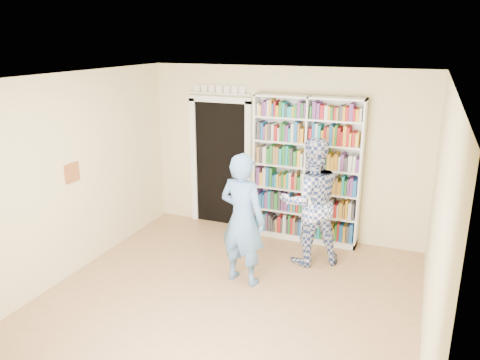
# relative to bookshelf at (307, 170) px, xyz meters

# --- Properties ---
(floor) EXTENTS (5.00, 5.00, 0.00)m
(floor) POSITION_rel_bookshelf_xyz_m (-0.42, -2.34, -1.16)
(floor) COLOR #976F49
(floor) RESTS_ON ground
(ceiling) EXTENTS (5.00, 5.00, 0.00)m
(ceiling) POSITION_rel_bookshelf_xyz_m (-0.42, -2.34, 1.54)
(ceiling) COLOR white
(ceiling) RESTS_ON wall_back
(wall_back) EXTENTS (4.50, 0.00, 4.50)m
(wall_back) POSITION_rel_bookshelf_xyz_m (-0.42, 0.16, 0.19)
(wall_back) COLOR beige
(wall_back) RESTS_ON floor
(wall_left) EXTENTS (0.00, 5.00, 5.00)m
(wall_left) POSITION_rel_bookshelf_xyz_m (-2.67, -2.34, 0.19)
(wall_left) COLOR beige
(wall_left) RESTS_ON floor
(wall_right) EXTENTS (0.00, 5.00, 5.00)m
(wall_right) POSITION_rel_bookshelf_xyz_m (1.83, -2.34, 0.19)
(wall_right) COLOR beige
(wall_right) RESTS_ON floor
(bookshelf) EXTENTS (1.66, 0.31, 2.29)m
(bookshelf) POSITION_rel_bookshelf_xyz_m (0.00, 0.00, 0.00)
(bookshelf) COLOR white
(bookshelf) RESTS_ON floor
(doorway) EXTENTS (1.10, 0.08, 2.43)m
(doorway) POSITION_rel_bookshelf_xyz_m (-1.52, 0.13, 0.02)
(doorway) COLOR black
(doorway) RESTS_ON floor
(wall_art) EXTENTS (0.03, 0.25, 0.25)m
(wall_art) POSITION_rel_bookshelf_xyz_m (-2.65, -2.14, 0.24)
(wall_art) COLOR brown
(wall_art) RESTS_ON wall_left
(man_blue) EXTENTS (0.71, 0.53, 1.76)m
(man_blue) POSITION_rel_bookshelf_xyz_m (-0.42, -1.63, -0.28)
(man_blue) COLOR #507AB3
(man_blue) RESTS_ON floor
(man_plaid) EXTENTS (1.12, 1.05, 1.83)m
(man_plaid) POSITION_rel_bookshelf_xyz_m (0.26, -0.75, -0.24)
(man_plaid) COLOR navy
(man_plaid) RESTS_ON floor
(paper_sheet) EXTENTS (0.19, 0.13, 0.31)m
(paper_sheet) POSITION_rel_bookshelf_xyz_m (0.37, -0.93, -0.11)
(paper_sheet) COLOR white
(paper_sheet) RESTS_ON man_plaid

